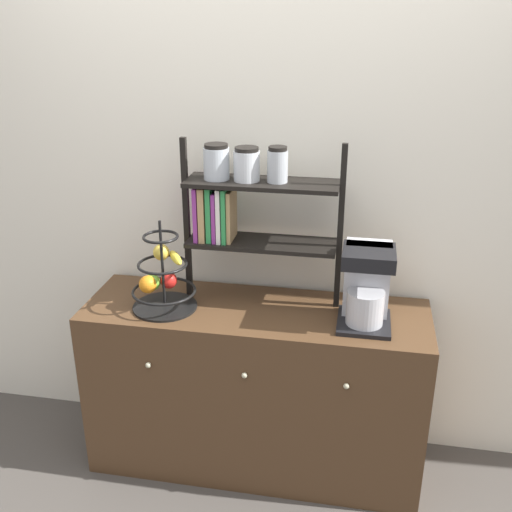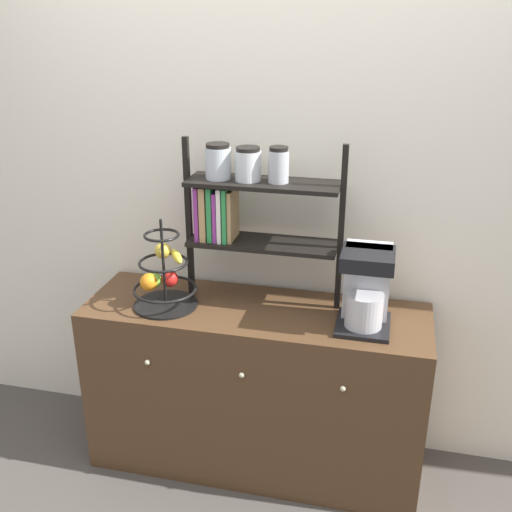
{
  "view_description": "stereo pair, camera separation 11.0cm",
  "coord_description": "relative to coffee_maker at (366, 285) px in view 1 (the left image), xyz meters",
  "views": [
    {
      "loc": [
        0.42,
        -2.02,
        2.01
      ],
      "look_at": [
        0.0,
        0.24,
        1.05
      ],
      "focal_mm": 42.0,
      "sensor_mm": 36.0,
      "label": 1
    },
    {
      "loc": [
        0.53,
        -2.0,
        2.01
      ],
      "look_at": [
        0.0,
        0.24,
        1.05
      ],
      "focal_mm": 42.0,
      "sensor_mm": 36.0,
      "label": 2
    }
  ],
  "objects": [
    {
      "name": "ground_plane",
      "position": [
        -0.46,
        -0.21,
        -0.97
      ],
      "size": [
        12.0,
        12.0,
        0.0
      ],
      "primitive_type": "plane",
      "color": "#47423D"
    },
    {
      "name": "wall_back",
      "position": [
        -0.46,
        0.31,
        0.33
      ],
      "size": [
        7.0,
        0.05,
        2.6
      ],
      "primitive_type": "cube",
      "color": "silver",
      "rests_on": "ground_plane"
    },
    {
      "name": "sideboard",
      "position": [
        -0.46,
        0.02,
        -0.57
      ],
      "size": [
        1.49,
        0.49,
        0.8
      ],
      "color": "#4C331E",
      "rests_on": "ground_plane"
    },
    {
      "name": "coffee_maker",
      "position": [
        0.0,
        0.0,
        0.0
      ],
      "size": [
        0.22,
        0.24,
        0.33
      ],
      "color": "black",
      "rests_on": "sideboard"
    },
    {
      "name": "fruit_stand",
      "position": [
        -0.86,
        -0.03,
        -0.04
      ],
      "size": [
        0.28,
        0.28,
        0.4
      ],
      "color": "black",
      "rests_on": "sideboard"
    },
    {
      "name": "shelf_hutch",
      "position": [
        -0.54,
        0.12,
        0.29
      ],
      "size": [
        0.68,
        0.2,
        0.71
      ],
      "color": "black",
      "rests_on": "sideboard"
    }
  ]
}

